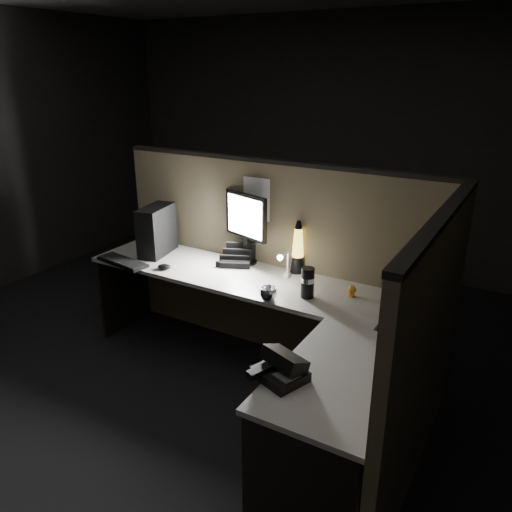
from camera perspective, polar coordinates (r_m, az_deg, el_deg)
The scene contains 17 objects.
floor at distance 3.53m, azimuth -5.76°, elevation -16.85°, with size 6.00×6.00×0.00m, color black.
room_shell at distance 2.85m, azimuth -6.94°, elevation 9.96°, with size 6.00×6.00×6.00m.
partition_back at distance 3.84m, azimuth 1.97°, elevation -0.55°, with size 2.66×0.06×1.50m, color brown.
partition_right at distance 2.74m, azimuth 18.66°, elevation -11.15°, with size 0.06×1.66×1.50m, color brown.
desk at distance 3.30m, azimuth -0.99°, elevation -7.56°, with size 2.60×1.60×0.73m.
pc_tower at distance 4.07m, azimuth -11.27°, elevation 2.89°, with size 0.17×0.37×0.39m, color black.
monitor at distance 3.77m, azimuth -1.17°, elevation 3.94°, with size 0.41×0.18×0.54m.
keyboard at distance 3.98m, azimuth -15.00°, elevation -0.66°, with size 0.46×0.15×0.02m, color black.
mouse at distance 3.79m, azimuth -10.45°, elevation -1.22°, with size 0.10×0.07×0.04m, color black.
clip_lamp at distance 3.51m, azimuth 3.21°, elevation -0.86°, with size 0.04×0.16×0.21m.
organizer at distance 3.83m, azimuth -2.19°, elevation -0.33°, with size 0.29×0.27×0.17m.
lava_lamp at distance 3.64m, azimuth 4.80°, elevation 0.55°, with size 0.11×0.11×0.39m.
travel_mug at distance 3.27m, azimuth 5.91°, elevation -3.05°, with size 0.09×0.09×0.21m, color black.
steel_mug at distance 3.23m, azimuth 1.41°, elevation -4.34°, with size 0.11×0.11×0.09m, color silver.
figurine at distance 3.34m, azimuth 10.91°, elevation -3.81°, with size 0.06×0.06×0.06m, color orange.
pinned_paper at distance 3.73m, azimuth 0.06°, elevation 6.53°, with size 0.22×0.00×0.32m, color white.
desk_phone at distance 2.48m, azimuth 2.85°, elevation -12.64°, with size 0.28×0.28×0.14m.
Camera 1 is at (1.70, -2.22, 2.15)m, focal length 35.00 mm.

